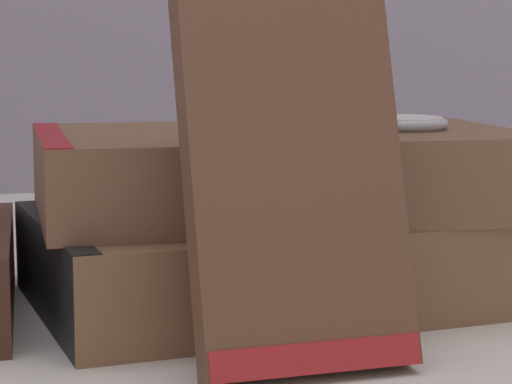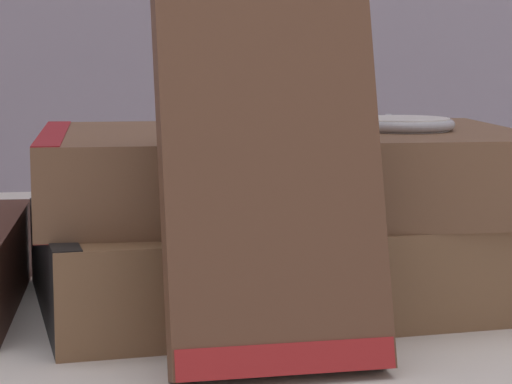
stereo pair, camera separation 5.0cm
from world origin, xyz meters
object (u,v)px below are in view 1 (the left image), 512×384
book_leaning_front (294,177)px  pocket_watch (398,123)px  book_flat_top (269,171)px  book_flat_bottom (272,256)px

book_leaning_front → pocket_watch: 0.13m
book_flat_top → book_leaning_front: 0.10m
pocket_watch → book_flat_bottom: bearing=170.0°
book_flat_top → book_leaning_front: size_ratio=1.50×
book_leaning_front → pocket_watch: size_ratio=3.12×
pocket_watch → book_leaning_front: bearing=-134.0°
book_flat_bottom → book_leaning_front: book_leaning_front is taller
book_flat_bottom → book_leaning_front: (-0.03, -0.10, 0.05)m
book_leaning_front → pocket_watch: book_leaning_front is taller
book_flat_top → pocket_watch: 0.07m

